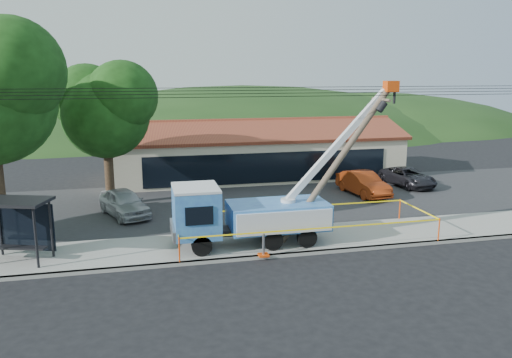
{
  "coord_description": "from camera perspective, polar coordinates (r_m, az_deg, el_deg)",
  "views": [
    {
      "loc": [
        -4.99,
        -18.47,
        8.18
      ],
      "look_at": [
        0.46,
        5.0,
        3.04
      ],
      "focal_mm": 35.0,
      "sensor_mm": 36.0,
      "label": 1
    }
  ],
  "objects": [
    {
      "name": "car_silver",
      "position": [
        29.89,
        -14.75,
        -4.25
      ],
      "size": [
        3.39,
        4.89,
        1.55
      ],
      "primitive_type": "imported",
      "rotation": [
        0.0,
        0.0,
        0.38
      ],
      "color": "#A4A8AB",
      "rests_on": "ground"
    },
    {
      "name": "leaning_pole",
      "position": [
        24.31,
        9.72,
        2.55
      ],
      "size": [
        5.57,
        1.75,
        7.58
      ],
      "color": "brown",
      "rests_on": "ground"
    },
    {
      "name": "hill_east",
      "position": [
        81.79,
        12.4,
        6.02
      ],
      "size": [
        72.8,
        52.0,
        26.0
      ],
      "primitive_type": "ellipsoid",
      "color": "#193613",
      "rests_on": "ground"
    },
    {
      "name": "hill_west",
      "position": [
        74.6,
        -20.78,
        4.96
      ],
      "size": [
        78.4,
        56.0,
        28.0
      ],
      "primitive_type": "ellipsoid",
      "color": "#193613",
      "rests_on": "ground"
    },
    {
      "name": "utility_truck",
      "position": [
        23.62,
        -1.08,
        -3.86
      ],
      "size": [
        10.86,
        3.96,
        7.65
      ],
      "color": "black",
      "rests_on": "ground"
    },
    {
      "name": "car_red",
      "position": [
        34.56,
        12.08,
        -1.92
      ],
      "size": [
        2.21,
        4.9,
        1.56
      ],
      "primitive_type": "imported",
      "rotation": [
        0.0,
        0.0,
        0.12
      ],
      "color": "#9F330F",
      "rests_on": "ground"
    },
    {
      "name": "sidewalk",
      "position": [
        24.4,
        -0.54,
        -7.35
      ],
      "size": [
        60.0,
        4.0,
        0.15
      ],
      "primitive_type": "cube",
      "color": "#98968E",
      "rests_on": "ground"
    },
    {
      "name": "car_dark",
      "position": [
        38.09,
        16.89,
        -0.89
      ],
      "size": [
        2.8,
        5.0,
        1.32
      ],
      "primitive_type": "imported",
      "rotation": [
        0.0,
        0.0,
        0.13
      ],
      "color": "black",
      "rests_on": "ground"
    },
    {
      "name": "caution_tape",
      "position": [
        24.79,
        5.5,
        -4.88
      ],
      "size": [
        12.6,
        3.87,
        1.12
      ],
      "color": "#E3440C",
      "rests_on": "ground"
    },
    {
      "name": "tree_lot",
      "position": [
        31.6,
        -16.87,
        7.96
      ],
      "size": [
        6.3,
        5.6,
        8.94
      ],
      "color": "#332316",
      "rests_on": "ground"
    },
    {
      "name": "hill_center",
      "position": [
        75.43,
        -1.54,
        5.81
      ],
      "size": [
        89.6,
        64.0,
        32.0
      ],
      "primitive_type": "ellipsoid",
      "color": "#193613",
      "rests_on": "ground"
    },
    {
      "name": "ground",
      "position": [
        20.81,
        1.9,
        -11.11
      ],
      "size": [
        120.0,
        120.0,
        0.0
      ],
      "primitive_type": "plane",
      "color": "black",
      "rests_on": "ground"
    },
    {
      "name": "parking_lot",
      "position": [
        31.93,
        -3.66,
        -2.73
      ],
      "size": [
        60.0,
        12.0,
        0.1
      ],
      "primitive_type": "cube",
      "color": "#28282B",
      "rests_on": "ground"
    },
    {
      "name": "bus_shelter",
      "position": [
        23.87,
        -25.55,
        -3.76
      ],
      "size": [
        3.23,
        2.54,
        2.73
      ],
      "rotation": [
        0.0,
        0.0,
        -0.32
      ],
      "color": "black",
      "rests_on": "ground"
    },
    {
      "name": "strip_mall",
      "position": [
        39.99,
        0.08,
        2.98
      ],
      "size": [
        22.5,
        8.53,
        4.67
      ],
      "color": "beige",
      "rests_on": "ground"
    },
    {
      "name": "curb",
      "position": [
        22.66,
        0.52,
        -8.91
      ],
      "size": [
        60.0,
        0.25,
        0.15
      ],
      "primitive_type": "cube",
      "color": "#98968E",
      "rests_on": "ground"
    }
  ]
}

